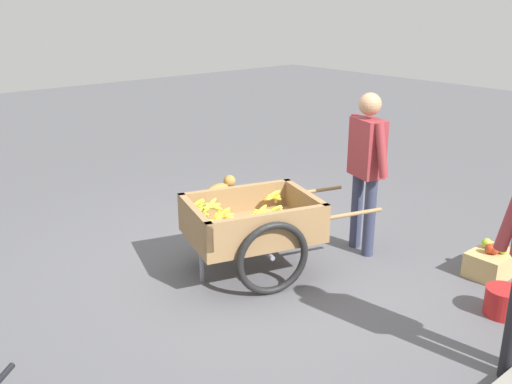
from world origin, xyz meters
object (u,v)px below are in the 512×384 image
dog (219,191)px  mixed_fruit_crate (492,262)px  vendor_person (366,160)px  fruit_cart (251,226)px  plastic_bucket (503,302)px

dog → mixed_fruit_crate: size_ratio=1.46×
vendor_person → mixed_fruit_crate: bearing=113.7°
fruit_cart → vendor_person: bearing=162.6°
fruit_cart → dog: bearing=-115.5°
dog → fruit_cart: bearing=64.5°
fruit_cart → mixed_fruit_crate: (-1.58, 1.43, -0.31)m
vendor_person → plastic_bucket: size_ratio=5.50×
dog → mixed_fruit_crate: (-0.94, 2.76, -0.14)m
vendor_person → mixed_fruit_crate: 1.42m
plastic_bucket → mixed_fruit_crate: 0.69m
plastic_bucket → mixed_fruit_crate: mixed_fruit_crate is taller
fruit_cart → dog: 1.49m
fruit_cart → plastic_bucket: size_ratio=6.45×
fruit_cart → vendor_person: size_ratio=1.17×
dog → plastic_bucket: 3.19m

